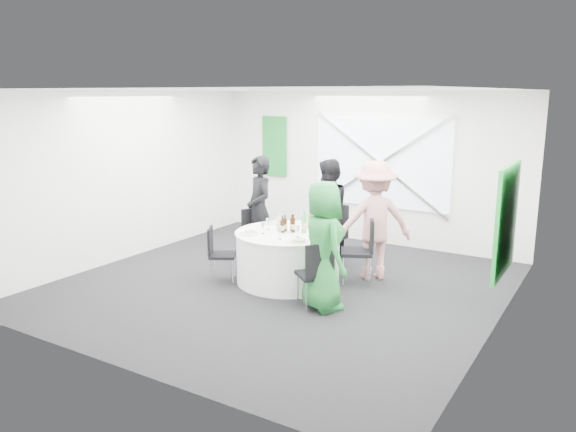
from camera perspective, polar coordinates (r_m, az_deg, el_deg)
The scene contains 48 objects.
floor at distance 8.29m, azimuth -0.72°, elevation -7.02°, with size 6.00×6.00×0.00m, color black.
ceiling at distance 7.82m, azimuth -0.78°, elevation 12.72°, with size 6.00×6.00×0.00m, color white.
wall_back at distance 10.57m, azimuth 7.96°, elevation 4.91°, with size 6.00×6.00×0.00m, color white.
wall_front at distance 5.68m, azimuth -17.07°, elevation -1.98°, with size 6.00×6.00×0.00m, color white.
wall_left at distance 9.84m, azimuth -15.75°, elevation 4.01°, with size 6.00×6.00×0.00m, color white.
wall_right at distance 6.86m, azimuth 21.01°, elevation 0.16°, with size 6.00×6.00×0.00m, color white.
window_panel at distance 10.40m, azimuth 9.40°, elevation 5.30°, with size 2.60×0.03×1.60m, color white.
window_brace_a at distance 10.37m, azimuth 9.32°, elevation 5.28°, with size 0.05×0.05×3.16m, color silver.
window_brace_b at distance 10.37m, azimuth 9.32°, elevation 5.28°, with size 0.05×0.05×3.16m, color silver.
green_banner at distance 11.43m, azimuth -1.40°, elevation 7.09°, with size 0.55×0.04×1.20m, color #166F2D.
green_sign at distance 7.49m, azimuth 21.30°, elevation -0.46°, with size 0.05×1.20×1.40m, color #198E30.
banquet_table at distance 8.33m, azimuth 0.00°, elevation -4.16°, with size 1.56×1.56×0.76m.
chair_back at distance 9.14m, azimuth 4.56°, elevation -1.39°, with size 0.51×0.52×0.99m.
chair_back_left at distance 9.35m, azimuth -3.40°, elevation -1.53°, with size 0.55×0.54×0.87m.
chair_back_right at distance 8.26m, azimuth 7.61°, elevation -3.01°, with size 0.60×0.60×0.98m.
chair_front_right at distance 7.25m, azimuth 2.91°, elevation -5.52°, with size 0.58×0.58×0.90m.
chair_front_left at distance 8.38m, azimuth -7.17°, elevation -3.46°, with size 0.52×0.51×0.83m.
person_man_back_left at distance 9.24m, azimuth -2.94°, elevation 0.68°, with size 0.64×0.42×1.76m, color black.
person_man_back at distance 9.26m, azimuth 4.03°, elevation 0.52°, with size 0.83×0.46×1.71m, color black.
person_woman_pink at distance 8.46m, azimuth 8.75°, elevation -0.46°, with size 1.16×0.54×1.79m, color #CD8586.
person_woman_green at distance 7.21m, azimuth 3.58°, elevation -3.04°, with size 0.82×0.53×1.68m, color #217A33.
plate_back at distance 8.63m, azimuth 2.28°, elevation -0.94°, with size 0.27×0.27×0.01m.
plate_back_left at distance 8.75m, azimuth -1.68°, elevation -0.75°, with size 0.28×0.28×0.01m.
plate_back_right at distance 8.22m, azimuth 4.23°, elevation -1.57°, with size 0.26×0.26×0.04m.
plate_front_right at distance 7.68m, azimuth 1.14°, elevation -2.55°, with size 0.27×0.27×0.04m.
plate_front_left at distance 8.12m, azimuth -4.05°, elevation -1.80°, with size 0.26×0.26×0.01m.
napkin at distance 8.17m, azimuth -3.83°, elevation -1.50°, with size 0.16×0.11×0.05m, color white.
beer_bottle_a at distance 8.26m, azimuth -0.31°, elevation -0.92°, with size 0.06×0.06×0.25m.
beer_bottle_b at distance 8.28m, azimuth 0.42°, elevation -0.88°, with size 0.06×0.06×0.25m.
beer_bottle_c at distance 8.19m, azimuth 0.53°, elevation -0.96°, with size 0.06×0.06×0.27m.
beer_bottle_d at distance 8.17m, azimuth -0.57°, elevation -1.07°, with size 0.06×0.06×0.24m.
green_water_bottle at distance 8.17m, azimuth 1.65°, elevation -0.83°, with size 0.08×0.08×0.32m.
clear_water_bottle at distance 8.27m, azimuth -0.91°, elevation -0.84°, with size 0.08×0.08×0.27m.
wine_glass_a at distance 8.35m, azimuth -2.03°, elevation -0.55°, with size 0.07×0.07×0.17m.
wine_glass_b at distance 8.11m, azimuth -2.57°, elevation -0.95°, with size 0.07×0.07×0.17m.
wine_glass_c at distance 7.81m, azimuth -0.85°, elevation -1.45°, with size 0.07×0.07×0.17m.
wine_glass_d at distance 7.91m, azimuth 1.00°, elevation -1.28°, with size 0.07×0.07×0.17m.
wine_glass_e at distance 8.47m, azimuth 1.97°, elevation -0.37°, with size 0.07×0.07×0.17m.
fork_a at distance 8.30m, azimuth -3.97°, elevation -1.53°, with size 0.01×0.15×0.01m, color silver.
knife_a at distance 8.03m, azimuth -3.79°, elevation -1.99°, with size 0.01×0.15×0.01m, color silver.
fork_b at distance 8.06m, azimuth 3.85°, elevation -1.95°, with size 0.01×0.15×0.01m, color silver.
knife_b at distance 8.42m, azimuth 3.74°, elevation -1.33°, with size 0.01×0.15×0.01m, color silver.
fork_c at distance 8.77m, azimuth -0.99°, elevation -0.73°, with size 0.01×0.15×0.01m, color silver.
knife_c at distance 8.64m, azimuth -2.64°, elevation -0.94°, with size 0.01×0.15×0.01m, color silver.
fork_d at distance 8.62m, azimuth 2.85°, elevation -0.99°, with size 0.01×0.15×0.01m, color silver.
knife_d at distance 8.77m, azimuth 1.10°, elevation -0.74°, with size 0.01×0.15×0.01m, color silver.
fork_e at distance 7.68m, azimuth 0.29°, elevation -2.65°, with size 0.01×0.15×0.01m, color silver.
knife_e at distance 7.79m, azimuth 2.55°, elevation -2.43°, with size 0.01×0.15×0.01m, color silver.
Camera 1 is at (4.16, -6.62, 2.75)m, focal length 35.00 mm.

